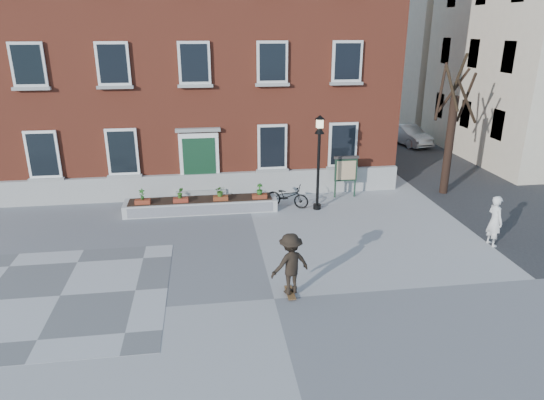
{
  "coord_description": "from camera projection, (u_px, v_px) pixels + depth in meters",
  "views": [
    {
      "loc": [
        -1.71,
        -11.72,
        7.22
      ],
      "look_at": [
        0.5,
        4.0,
        1.5
      ],
      "focal_mm": 32.0,
      "sensor_mm": 36.0,
      "label": 1
    }
  ],
  "objects": [
    {
      "name": "parked_car",
      "position": [
        408.0,
        135.0,
        31.09
      ],
      "size": [
        2.14,
        4.0,
        1.25
      ],
      "primitive_type": "imported",
      "rotation": [
        0.0,
        0.0,
        0.23
      ],
      "color": "silver",
      "rests_on": "ground"
    },
    {
      "name": "ground",
      "position": [
        274.0,
        299.0,
        13.59
      ],
      "size": [
        100.0,
        100.0,
        0.0
      ],
      "primitive_type": "plane",
      "color": "#9A9A9D",
      "rests_on": "ground"
    },
    {
      "name": "checker_patch",
      "position": [
        60.0,
        296.0,
        13.74
      ],
      "size": [
        6.0,
        6.0,
        0.01
      ],
      "primitive_type": "cube",
      "color": "slate",
      "rests_on": "ground"
    },
    {
      "name": "bicycle",
      "position": [
        287.0,
        196.0,
        20.35
      ],
      "size": [
        1.93,
        1.39,
        0.96
      ],
      "primitive_type": "imported",
      "rotation": [
        0.0,
        0.0,
        1.11
      ],
      "color": "black",
      "rests_on": "ground"
    },
    {
      "name": "bare_tree",
      "position": [
        451.0,
        133.0,
        21.29
      ],
      "size": [
        1.83,
        1.83,
        6.16
      ],
      "color": "black",
      "rests_on": "ground"
    },
    {
      "name": "planter_assembly",
      "position": [
        201.0,
        204.0,
        19.92
      ],
      "size": [
        6.2,
        1.12,
        1.15
      ],
      "color": "silver",
      "rests_on": "ground"
    },
    {
      "name": "skateboarder",
      "position": [
        290.0,
        264.0,
        13.49
      ],
      "size": [
        1.32,
        1.02,
        1.88
      ],
      "color": "brown",
      "rests_on": "ground"
    },
    {
      "name": "brick_building",
      "position": [
        195.0,
        45.0,
        24.21
      ],
      "size": [
        18.4,
        10.85,
        12.6
      ],
      "color": "#993F29",
      "rests_on": "ground"
    },
    {
      "name": "lamp_post",
      "position": [
        319.0,
        150.0,
        19.42
      ],
      "size": [
        0.4,
        0.4,
        3.93
      ],
      "color": "black",
      "rests_on": "ground"
    },
    {
      "name": "side_street",
      "position": [
        501.0,
        29.0,
        32.0
      ],
      "size": [
        15.2,
        36.0,
        14.5
      ],
      "color": "#323235",
      "rests_on": "ground"
    },
    {
      "name": "notice_board",
      "position": [
        346.0,
        170.0,
        21.27
      ],
      "size": [
        1.1,
        0.16,
        1.87
      ],
      "color": "#183020",
      "rests_on": "ground"
    },
    {
      "name": "bystander",
      "position": [
        495.0,
        221.0,
        16.64
      ],
      "size": [
        0.49,
        0.69,
        1.8
      ],
      "primitive_type": "imported",
      "rotation": [
        0.0,
        0.0,
        1.66
      ],
      "color": "silver",
      "rests_on": "ground"
    }
  ]
}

